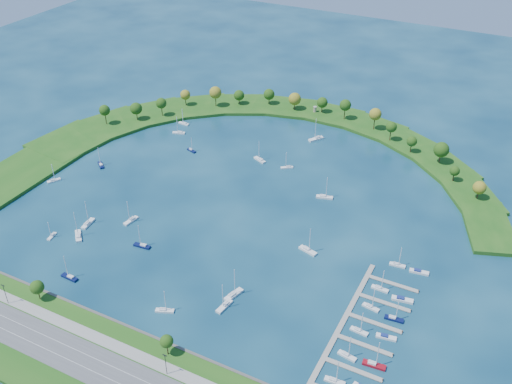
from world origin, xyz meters
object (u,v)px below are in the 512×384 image
at_px(harbor_tower, 315,109).
at_px(moored_boat_13, 287,167).
at_px(dock_system, 359,330).
at_px(docked_boat_7, 394,318).
at_px(docked_boat_4, 359,331).
at_px(docked_boat_6, 371,307).
at_px(moored_boat_1, 184,123).
at_px(moored_boat_2, 260,159).
at_px(moored_boat_8, 78,236).
at_px(moored_boat_0, 54,180).
at_px(moored_boat_16, 88,223).
at_px(docked_boat_3, 374,364).
at_px(docked_boat_9, 402,299).
at_px(moored_boat_4, 191,150).
at_px(docked_boat_8, 380,288).
at_px(docked_boat_10, 397,264).
at_px(moored_boat_5, 316,138).
at_px(moored_boat_17, 179,132).
at_px(moored_boat_3, 101,165).
at_px(moored_boat_15, 52,236).
at_px(moored_boat_12, 69,277).
at_px(moored_boat_10, 324,197).
at_px(moored_boat_9, 142,245).
at_px(docked_boat_2, 347,355).
at_px(moored_boat_18, 165,310).
at_px(docked_boat_11, 419,272).
at_px(moored_boat_7, 308,250).
at_px(moored_boat_14, 224,306).
at_px(docked_boat_0, 335,381).
at_px(moored_boat_6, 234,294).
at_px(docked_boat_5, 386,337).

bearing_deg(harbor_tower, moored_boat_13, -79.95).
distance_m(dock_system, docked_boat_7, 16.29).
distance_m(docked_boat_4, docked_boat_6, 15.04).
relative_size(moored_boat_1, moored_boat_2, 0.88).
distance_m(moored_boat_2, moored_boat_8, 115.92).
relative_size(moored_boat_0, moored_boat_16, 0.81).
height_order(docked_boat_3, docked_boat_6, docked_boat_3).
bearing_deg(docked_boat_4, docked_boat_3, -47.57).
xyz_separation_m(moored_boat_16, docked_boat_9, (155.20, 18.66, -0.27)).
bearing_deg(moored_boat_4, docked_boat_6, -11.37).
xyz_separation_m(docked_boat_8, docked_boat_10, (2.40, 18.99, -0.01)).
relative_size(moored_boat_5, docked_boat_10, 1.39).
height_order(moored_boat_17, docked_boat_6, moored_boat_17).
xyz_separation_m(moored_boat_3, moored_boat_15, (23.40, -64.64, -0.07)).
bearing_deg(moored_boat_12, moored_boat_10, -121.87).
xyz_separation_m(moored_boat_9, docked_boat_2, (109.78, -18.89, -0.04)).
distance_m(moored_boat_16, moored_boat_18, 76.58).
bearing_deg(moored_boat_8, moored_boat_16, -29.82).
xyz_separation_m(moored_boat_1, moored_boat_13, (84.70, -20.43, -0.02)).
height_order(moored_boat_9, moored_boat_17, moored_boat_9).
bearing_deg(docked_boat_11, moored_boat_3, 168.54).
distance_m(harbor_tower, moored_boat_17, 94.35).
xyz_separation_m(moored_boat_18, docked_boat_10, (77.98, 72.73, -0.02)).
distance_m(moored_boat_7, docked_boat_9, 50.01).
bearing_deg(docked_boat_4, moored_boat_14, -162.17).
distance_m(moored_boat_9, moored_boat_16, 35.05).
xyz_separation_m(moored_boat_1, moored_boat_2, (66.71, -19.96, 0.05)).
height_order(moored_boat_17, docked_boat_4, moored_boat_17).
xyz_separation_m(moored_boat_8, moored_boat_17, (-17.10, 114.08, -0.07)).
bearing_deg(moored_boat_4, moored_boat_18, -43.76).
relative_size(docked_boat_0, docked_boat_7, 0.98).
bearing_deg(moored_boat_15, dock_system, 82.14).
relative_size(docked_boat_0, docked_boat_8, 1.02).
height_order(moored_boat_9, docked_boat_4, moored_boat_9).
xyz_separation_m(moored_boat_6, docked_boat_4, (54.62, 4.73, -0.10)).
xyz_separation_m(moored_boat_4, docked_boat_4, (139.31, -94.79, 0.02)).
bearing_deg(moored_boat_8, dock_system, -133.24).
distance_m(harbor_tower, moored_boat_10, 103.16).
height_order(moored_boat_1, docked_boat_10, moored_boat_1).
bearing_deg(moored_boat_1, docked_boat_6, 150.09).
bearing_deg(docked_boat_7, moored_boat_10, 124.59).
height_order(harbor_tower, docked_boat_2, docked_boat_2).
height_order(moored_boat_9, docked_boat_6, moored_boat_9).
relative_size(dock_system, moored_boat_0, 7.49).
height_order(moored_boat_9, moored_boat_13, moored_boat_9).
height_order(moored_boat_4, docked_boat_10, docked_boat_10).
bearing_deg(moored_boat_12, docked_boat_7, -160.40).
xyz_separation_m(moored_boat_4, docked_boat_8, (139.31, -67.02, 0.03)).
distance_m(moored_boat_13, docked_boat_4, 129.70).
height_order(moored_boat_15, docked_boat_5, moored_boat_15).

